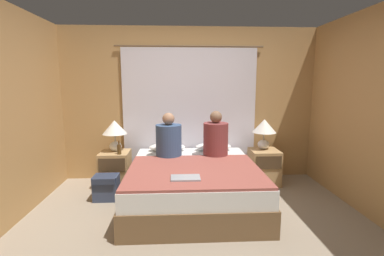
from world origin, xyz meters
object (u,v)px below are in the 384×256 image
at_px(pillow_left, 167,147).
at_px(pillow_right, 213,147).
at_px(lamp_left, 115,130).
at_px(beer_bottle_on_left_stand, 119,149).
at_px(nightstand_right, 264,167).
at_px(backpack_on_floor, 106,186).
at_px(person_left_in_bed, 169,139).
at_px(bed, 193,184).
at_px(lamp_right, 264,129).
at_px(nightstand_left, 115,169).
at_px(laptop_on_bed, 186,178).
at_px(person_right_in_bed, 216,138).

xyz_separation_m(pillow_left, pillow_right, (0.74, 0.00, 0.00)).
bearing_deg(lamp_left, beer_bottle_on_left_stand, -64.41).
xyz_separation_m(nightstand_right, backpack_on_floor, (-2.37, -0.50, -0.08)).
height_order(pillow_left, pillow_right, same).
distance_m(nightstand_right, person_left_in_bed, 1.62).
bearing_deg(bed, person_left_in_bed, 128.98).
distance_m(lamp_left, person_left_in_bed, 0.91).
bearing_deg(pillow_left, lamp_right, -1.63).
bearing_deg(beer_bottle_on_left_stand, pillow_left, 19.72).
height_order(lamp_left, pillow_right, lamp_left).
xyz_separation_m(nightstand_right, pillow_left, (-1.55, 0.11, 0.31)).
distance_m(nightstand_left, lamp_left, 0.61).
height_order(lamp_left, laptop_on_bed, lamp_left).
relative_size(lamp_right, laptop_on_bed, 1.48).
xyz_separation_m(person_left_in_bed, person_right_in_bed, (0.69, -0.00, 0.01)).
xyz_separation_m(nightstand_left, pillow_left, (0.81, 0.11, 0.31)).
height_order(nightstand_right, backpack_on_floor, nightstand_right).
bearing_deg(backpack_on_floor, nightstand_right, 11.89).
xyz_separation_m(lamp_right, person_left_in_bed, (-1.51, -0.32, -0.09)).
distance_m(person_left_in_bed, laptop_on_bed, 1.07).
height_order(nightstand_right, pillow_left, pillow_left).
xyz_separation_m(lamp_left, beer_bottle_on_left_stand, (0.10, -0.21, -0.25)).
xyz_separation_m(nightstand_left, laptop_on_bed, (1.06, -1.28, 0.29)).
relative_size(nightstand_right, pillow_left, 0.95).
bearing_deg(nightstand_left, nightstand_right, 0.00).
bearing_deg(laptop_on_bed, nightstand_left, 129.64).
height_order(lamp_left, person_right_in_bed, person_right_in_bed).
height_order(pillow_right, person_right_in_bed, person_right_in_bed).
height_order(nightstand_left, backpack_on_floor, nightstand_left).
relative_size(pillow_right, laptop_on_bed, 1.78).
xyz_separation_m(person_right_in_bed, backpack_on_floor, (-1.55, -0.25, -0.61)).
distance_m(bed, nightstand_right, 1.35).
relative_size(lamp_right, pillow_right, 0.84).
distance_m(lamp_left, pillow_right, 1.58).
bearing_deg(beer_bottle_on_left_stand, laptop_on_bed, -49.91).
distance_m(lamp_left, lamp_right, 2.35).
relative_size(bed, person_left_in_bed, 2.96).
bearing_deg(pillow_left, beer_bottle_on_left_stand, -160.28).
bearing_deg(bed, pillow_right, 64.53).
bearing_deg(laptop_on_bed, pillow_left, 100.25).
bearing_deg(pillow_right, beer_bottle_on_left_stand, -170.09).
xyz_separation_m(person_left_in_bed, backpack_on_floor, (-0.86, -0.25, -0.60)).
relative_size(lamp_left, person_left_in_bed, 0.74).
bearing_deg(pillow_right, pillow_left, 180.00).
bearing_deg(bed, lamp_left, 147.99).
bearing_deg(pillow_right, person_right_in_bed, -92.57).
height_order(lamp_left, person_left_in_bed, person_left_in_bed).
bearing_deg(lamp_left, nightstand_right, -1.70).
bearing_deg(lamp_right, nightstand_left, -178.30).
xyz_separation_m(lamp_left, pillow_left, (0.81, 0.04, -0.29)).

